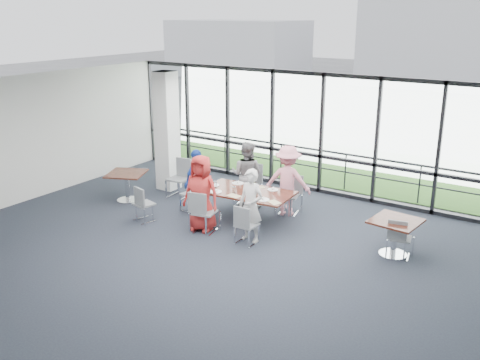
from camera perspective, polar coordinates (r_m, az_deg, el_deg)
The scene contains 40 objects.
floor at distance 10.68m, azimuth -3.39°, elevation -8.56°, with size 12.00×10.00×0.02m, color #212330.
ceiling at distance 9.70m, azimuth -3.74°, elevation 8.73°, with size 12.00×10.00×0.04m, color white.
wall_left at distance 14.39m, azimuth -23.06°, elevation 3.78°, with size 0.10×10.00×3.20m, color silver.
curtain_wall_back at distance 14.24m, azimuth 8.67°, elevation 4.86°, with size 12.00×0.10×3.20m, color white.
structural_column at distance 14.52m, azimuth -7.81°, elevation 5.15°, with size 0.50×0.50×3.20m, color white.
apron at distance 19.14m, azimuth 14.86°, elevation 2.76°, with size 80.00×70.00×0.02m, color slate.
grass_strip at distance 17.31m, azimuth 12.68°, elevation 1.48°, with size 80.00×5.00×0.01m, color #30601E.
hangar_aux at distance 42.93m, azimuth -0.20°, elevation 14.02°, with size 10.00×6.00×4.00m, color silver.
guard_rail at distance 15.04m, azimuth 9.46°, elevation 1.18°, with size 0.06×0.06×12.00m, color #2D2D33.
main_table at distance 12.26m, azimuth 0.78°, elevation -1.71°, with size 2.15×1.30×0.75m.
side_table_left at distance 13.95m, azimuth -12.02°, elevation 0.32°, with size 1.19×1.19×0.75m.
side_table_right at distance 11.04m, azimuth 16.25°, elevation -4.67°, with size 0.98×0.98×0.75m.
diner_near_left at distance 11.79m, azimuth -4.14°, elevation -1.40°, with size 0.84×0.55×1.72m, color #AE2522.
diner_near_right at distance 11.22m, azimuth 1.17°, elevation -2.75°, with size 0.58×0.42×1.58m, color silver.
diner_far_left at distance 13.18m, azimuth 0.72°, elevation 0.58°, with size 0.81×0.50×1.66m, color slate.
diner_far_right at distance 12.70m, azimuth 5.11°, elevation -0.08°, with size 1.10×0.57×1.70m, color pink.
diner_end at distance 12.83m, azimuth -4.53°, elevation -0.14°, with size 0.93×0.51×1.58m, color #1B3EA1.
chair_main_nl at distance 11.77m, azimuth -3.78°, elevation -3.45°, with size 0.46×0.46×0.94m, color slate, non-canonical shape.
chair_main_nr at distance 11.19m, azimuth 0.73°, elevation -4.82°, with size 0.41×0.41×0.85m, color slate, non-canonical shape.
chair_main_fl at distance 13.49m, azimuth 0.83°, elevation -0.53°, with size 0.48×0.48×0.99m, color slate, non-canonical shape.
chair_main_fr at distance 12.88m, azimuth 5.23°, elevation -1.69°, with size 0.44×0.44×0.90m, color slate, non-canonical shape.
chair_main_end at distance 13.06m, azimuth -5.18°, elevation -1.48°, with size 0.43×0.43×0.87m, color slate, non-canonical shape.
chair_spare_la at distance 12.56m, azimuth -10.21°, elevation -2.54°, with size 0.42×0.42×0.85m, color slate, non-canonical shape.
chair_spare_lb at distance 14.05m, azimuth -6.59°, elevation 0.11°, with size 0.48×0.48×0.99m, color slate, non-canonical shape.
chair_spare_r at distance 11.08m, azimuth 16.78°, elevation -5.97°, with size 0.39×0.39×0.80m, color slate, non-canonical shape.
plate_nl at distance 12.18m, azimuth -2.59°, elevation -1.26°, with size 0.28×0.28×0.01m, color white.
plate_nr at distance 11.67m, azimuth 2.48°, elevation -2.11°, with size 0.28×0.28×0.01m, color white.
plate_fl at distance 12.76m, azimuth -0.22°, elevation -0.34°, with size 0.28×0.28×0.01m, color white.
plate_fr at distance 12.33m, azimuth 3.52°, elevation -1.04°, with size 0.25×0.25×0.01m, color white.
plate_end at distance 12.64m, azimuth -2.82°, elevation -0.55°, with size 0.27×0.27×0.01m, color white.
tumbler_a at distance 12.09m, azimuth -0.66°, elevation -1.05°, with size 0.07×0.07×0.15m, color white.
tumbler_b at distance 11.87m, azimuth 1.73°, elevation -1.43°, with size 0.07×0.07×0.14m, color white.
tumbler_c at distance 12.42m, azimuth 1.56°, elevation -0.56°, with size 0.07×0.07×0.14m, color white.
tumbler_d at distance 12.46m, azimuth -2.67°, elevation -0.49°, with size 0.07×0.07×0.15m, color white.
menu_a at distance 11.92m, azimuth -0.66°, elevation -1.69°, with size 0.30×0.21×0.00m, color silver.
menu_b at distance 11.55m, azimuth 3.66°, elevation -2.38°, with size 0.29×0.20×0.00m, color silver.
menu_c at distance 12.49m, azimuth 2.01°, elevation -0.79°, with size 0.28×0.20×0.00m, color silver.
condiment_caddy at distance 12.23m, azimuth 1.20°, elevation -1.09°, with size 0.10×0.07×0.04m, color black.
ketchup_bottle at distance 12.20m, azimuth 0.61°, elevation -0.79°, with size 0.06×0.06×0.18m, color #9B1809.
green_bottle at distance 12.17m, azimuth 1.23°, elevation -0.80°, with size 0.05×0.05×0.20m, color #1A6F2F.
Camera 1 is at (5.81, -7.62, 4.69)m, focal length 40.00 mm.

